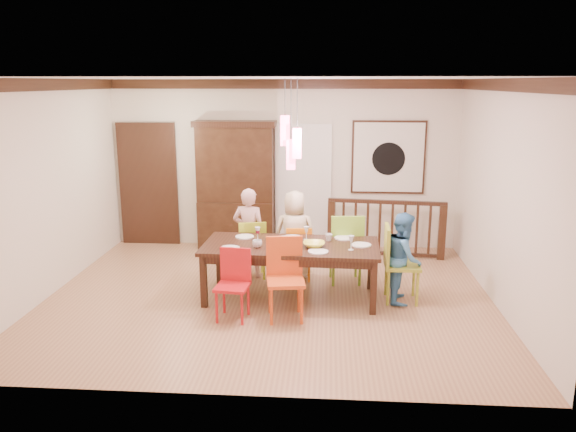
# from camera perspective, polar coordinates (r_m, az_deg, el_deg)

# --- Properties ---
(floor) EXTENTS (6.00, 6.00, 0.00)m
(floor) POSITION_cam_1_polar(r_m,az_deg,el_deg) (7.75, -1.93, -8.15)
(floor) COLOR #9F6D4D
(floor) RESTS_ON ground
(ceiling) EXTENTS (6.00, 6.00, 0.00)m
(ceiling) POSITION_cam_1_polar(r_m,az_deg,el_deg) (7.21, -2.12, 13.81)
(ceiling) COLOR white
(ceiling) RESTS_ON wall_back
(wall_back) EXTENTS (6.00, 0.00, 6.00)m
(wall_back) POSITION_cam_1_polar(r_m,az_deg,el_deg) (9.80, -0.47, 5.23)
(wall_back) COLOR beige
(wall_back) RESTS_ON floor
(wall_left) EXTENTS (0.00, 5.00, 5.00)m
(wall_left) POSITION_cam_1_polar(r_m,az_deg,el_deg) (8.22, -23.32, 2.52)
(wall_left) COLOR beige
(wall_left) RESTS_ON floor
(wall_right) EXTENTS (0.00, 5.00, 5.00)m
(wall_right) POSITION_cam_1_polar(r_m,az_deg,el_deg) (7.63, 21.00, 1.96)
(wall_right) COLOR beige
(wall_right) RESTS_ON floor
(crown_molding) EXTENTS (6.00, 5.00, 0.16)m
(crown_molding) POSITION_cam_1_polar(r_m,az_deg,el_deg) (7.21, -2.11, 13.18)
(crown_molding) COLOR black
(crown_molding) RESTS_ON wall_back
(panel_door) EXTENTS (1.04, 0.07, 2.24)m
(panel_door) POSITION_cam_1_polar(r_m,az_deg,el_deg) (10.29, -13.95, 2.97)
(panel_door) COLOR black
(panel_door) RESTS_ON wall_back
(white_doorway) EXTENTS (0.97, 0.05, 2.22)m
(white_doorway) POSITION_cam_1_polar(r_m,az_deg,el_deg) (9.81, 1.56, 2.86)
(white_doorway) COLOR silver
(white_doorway) RESTS_ON wall_back
(painting) EXTENTS (1.25, 0.06, 1.25)m
(painting) POSITION_cam_1_polar(r_m,az_deg,el_deg) (9.76, 10.16, 5.87)
(painting) COLOR black
(painting) RESTS_ON wall_back
(pendant_cluster) EXTENTS (0.27, 0.21, 1.14)m
(pendant_cluster) POSITION_cam_1_polar(r_m,az_deg,el_deg) (7.21, 0.31, 7.50)
(pendant_cluster) COLOR #E7456A
(pendant_cluster) RESTS_ON ceiling
(dining_table) EXTENTS (2.36, 1.14, 0.75)m
(dining_table) POSITION_cam_1_polar(r_m,az_deg,el_deg) (7.49, 0.29, -3.46)
(dining_table) COLOR black
(dining_table) RESTS_ON floor
(chair_far_left) EXTENTS (0.47, 0.47, 0.88)m
(chair_far_left) POSITION_cam_1_polar(r_m,az_deg,el_deg) (8.36, -3.68, -2.88)
(chair_far_left) COLOR #AAC223
(chair_far_left) RESTS_ON floor
(chair_far_mid) EXTENTS (0.40, 0.40, 0.82)m
(chair_far_mid) POSITION_cam_1_polar(r_m,az_deg,el_deg) (8.26, 1.09, -3.32)
(chair_far_mid) COLOR orange
(chair_far_mid) RESTS_ON floor
(chair_far_right) EXTENTS (0.51, 0.51, 1.03)m
(chair_far_right) POSITION_cam_1_polar(r_m,az_deg,el_deg) (8.16, 5.87, -2.70)
(chair_far_right) COLOR #75AB2B
(chair_far_right) RESTS_ON floor
(chair_near_left) EXTENTS (0.43, 0.43, 0.86)m
(chair_near_left) POSITION_cam_1_polar(r_m,az_deg,el_deg) (6.91, -5.69, -6.58)
(chair_near_left) COLOR red
(chair_near_left) RESTS_ON floor
(chair_near_mid) EXTENTS (0.51, 0.51, 1.00)m
(chair_near_mid) POSITION_cam_1_polar(r_m,az_deg,el_deg) (6.86, -0.26, -5.97)
(chair_near_mid) COLOR #CF4919
(chair_near_mid) RESTS_ON floor
(chair_end_right) EXTENTS (0.47, 0.47, 1.02)m
(chair_end_right) POSITION_cam_1_polar(r_m,az_deg,el_deg) (7.56, 11.55, -4.27)
(chair_end_right) COLOR #9EAB2E
(chair_end_right) RESTS_ON floor
(china_hutch) EXTENTS (1.40, 0.46, 2.22)m
(china_hutch) POSITION_cam_1_polar(r_m,az_deg,el_deg) (9.75, -5.32, 3.13)
(china_hutch) COLOR black
(china_hutch) RESTS_ON floor
(balustrade) EXTENTS (1.95, 0.30, 0.96)m
(balustrade) POSITION_cam_1_polar(r_m,az_deg,el_deg) (9.47, 9.91, -1.14)
(balustrade) COLOR black
(balustrade) RESTS_ON floor
(person_far_left) EXTENTS (0.54, 0.39, 1.35)m
(person_far_left) POSITION_cam_1_polar(r_m,az_deg,el_deg) (8.35, -3.98, -1.72)
(person_far_left) COLOR beige
(person_far_left) RESTS_ON floor
(person_far_mid) EXTENTS (0.65, 0.44, 1.31)m
(person_far_mid) POSITION_cam_1_polar(r_m,az_deg,el_deg) (8.33, 0.69, -1.85)
(person_far_mid) COLOR beige
(person_far_mid) RESTS_ON floor
(person_end_right) EXTENTS (0.51, 0.62, 1.21)m
(person_end_right) POSITION_cam_1_polar(r_m,az_deg,el_deg) (7.56, 11.66, -4.16)
(person_end_right) COLOR #4587C3
(person_end_right) RESTS_ON floor
(serving_bowl) EXTENTS (0.29, 0.29, 0.07)m
(serving_bowl) POSITION_cam_1_polar(r_m,az_deg,el_deg) (7.35, 2.65, -2.91)
(serving_bowl) COLOR #D5D33C
(serving_bowl) RESTS_ON dining_table
(small_bowl) EXTENTS (0.20, 0.20, 0.06)m
(small_bowl) POSITION_cam_1_polar(r_m,az_deg,el_deg) (7.58, -0.58, -2.42)
(small_bowl) COLOR white
(small_bowl) RESTS_ON dining_table
(cup_left) EXTENTS (0.17, 0.17, 0.10)m
(cup_left) POSITION_cam_1_polar(r_m,az_deg,el_deg) (7.33, -3.15, -2.83)
(cup_left) COLOR silver
(cup_left) RESTS_ON dining_table
(cup_right) EXTENTS (0.13, 0.13, 0.09)m
(cup_right) POSITION_cam_1_polar(r_m,az_deg,el_deg) (7.65, 4.16, -2.18)
(cup_right) COLOR silver
(cup_right) RESTS_ON dining_table
(plate_far_left) EXTENTS (0.26, 0.26, 0.01)m
(plate_far_left) POSITION_cam_1_polar(r_m,az_deg,el_deg) (7.83, -4.42, -2.11)
(plate_far_left) COLOR white
(plate_far_left) RESTS_ON dining_table
(plate_far_mid) EXTENTS (0.26, 0.26, 0.01)m
(plate_far_mid) POSITION_cam_1_polar(r_m,az_deg,el_deg) (7.78, 0.45, -2.18)
(plate_far_mid) COLOR white
(plate_far_mid) RESTS_ON dining_table
(plate_far_right) EXTENTS (0.26, 0.26, 0.01)m
(plate_far_right) POSITION_cam_1_polar(r_m,az_deg,el_deg) (7.79, 5.69, -2.23)
(plate_far_right) COLOR white
(plate_far_right) RESTS_ON dining_table
(plate_near_left) EXTENTS (0.26, 0.26, 0.01)m
(plate_near_left) POSITION_cam_1_polar(r_m,az_deg,el_deg) (7.31, -5.92, -3.27)
(plate_near_left) COLOR white
(plate_near_left) RESTS_ON dining_table
(plate_near_mid) EXTENTS (0.26, 0.26, 0.01)m
(plate_near_mid) POSITION_cam_1_polar(r_m,az_deg,el_deg) (7.15, 3.08, -3.63)
(plate_near_mid) COLOR white
(plate_near_mid) RESTS_ON dining_table
(plate_end_right) EXTENTS (0.26, 0.26, 0.01)m
(plate_end_right) POSITION_cam_1_polar(r_m,az_deg,el_deg) (7.48, 7.46, -2.93)
(plate_end_right) COLOR white
(plate_end_right) RESTS_ON dining_table
(wine_glass_a) EXTENTS (0.08, 0.08, 0.19)m
(wine_glass_a) POSITION_cam_1_polar(r_m,az_deg,el_deg) (7.63, -3.10, -1.83)
(wine_glass_a) COLOR #590C19
(wine_glass_a) RESTS_ON dining_table
(wine_glass_b) EXTENTS (0.08, 0.08, 0.19)m
(wine_glass_b) POSITION_cam_1_polar(r_m,az_deg,el_deg) (7.65, 1.88, -1.77)
(wine_glass_b) COLOR silver
(wine_glass_b) RESTS_ON dining_table
(wine_glass_c) EXTENTS (0.08, 0.08, 0.19)m
(wine_glass_c) POSITION_cam_1_polar(r_m,az_deg,el_deg) (7.17, -0.53, -2.82)
(wine_glass_c) COLOR #590C19
(wine_glass_c) RESTS_ON dining_table
(wine_glass_d) EXTENTS (0.08, 0.08, 0.19)m
(wine_glass_d) POSITION_cam_1_polar(r_m,az_deg,el_deg) (7.25, 6.43, -2.73)
(wine_glass_d) COLOR silver
(wine_glass_d) RESTS_ON dining_table
(napkin) EXTENTS (0.18, 0.14, 0.01)m
(napkin) POSITION_cam_1_polar(r_m,az_deg,el_deg) (7.15, -0.36, -3.61)
(napkin) COLOR #D83359
(napkin) RESTS_ON dining_table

